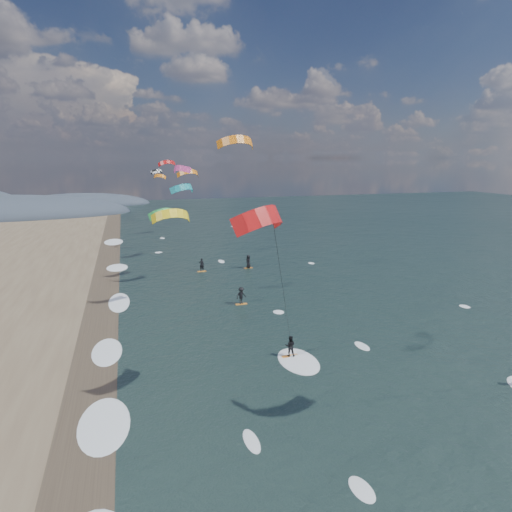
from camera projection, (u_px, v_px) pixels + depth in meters
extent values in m
plane|color=black|center=(352.00, 457.00, 19.79)|extent=(260.00, 260.00, 0.00)
cube|color=#382D23|center=(91.00, 388.00, 25.68)|extent=(3.00, 240.00, 0.00)
ellipsoid|color=#3D4756|center=(80.00, 205.00, 125.33)|extent=(40.00, 18.00, 7.00)
cube|color=orange|center=(290.00, 356.00, 29.81)|extent=(1.17, 0.36, 0.05)
imported|color=black|center=(290.00, 346.00, 29.64)|extent=(0.87, 0.78, 1.48)
ellipsoid|color=white|center=(298.00, 361.00, 29.16)|extent=(2.60, 4.20, 0.12)
cylinder|color=black|center=(283.00, 287.00, 25.16)|extent=(0.02, 0.02, 11.81)
cube|color=orange|center=(241.00, 304.00, 40.48)|extent=(1.10, 0.35, 0.05)
imported|color=black|center=(241.00, 295.00, 40.29)|extent=(1.20, 0.92, 1.64)
cube|color=orange|center=(248.00, 268.00, 53.78)|extent=(1.10, 0.35, 0.05)
imported|color=black|center=(248.00, 261.00, 53.59)|extent=(0.69, 0.90, 1.64)
cube|color=orange|center=(202.00, 271.00, 52.18)|extent=(1.10, 0.35, 0.05)
imported|color=black|center=(202.00, 265.00, 52.00)|extent=(0.69, 0.58, 1.60)
ellipsoid|color=white|center=(110.00, 423.00, 22.30)|extent=(2.40, 5.40, 0.11)
ellipsoid|color=white|center=(113.00, 351.00, 30.68)|extent=(2.40, 5.40, 0.11)
ellipsoid|color=white|center=(116.00, 303.00, 40.93)|extent=(2.40, 5.40, 0.11)
ellipsoid|color=white|center=(117.00, 268.00, 53.98)|extent=(2.40, 5.40, 0.11)
ellipsoid|color=white|center=(118.00, 242.00, 70.75)|extent=(2.40, 5.40, 0.11)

